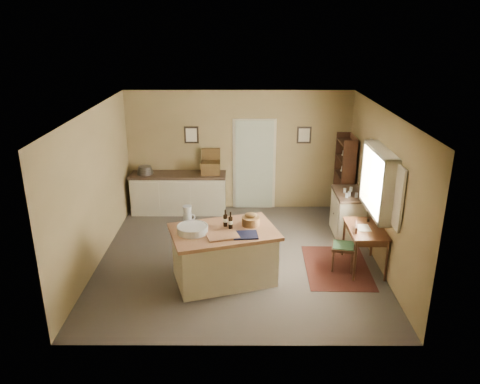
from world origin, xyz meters
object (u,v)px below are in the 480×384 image
at_px(writing_desk, 366,233).
at_px(desk_chair, 344,247).
at_px(shelving_unit, 346,177).
at_px(work_island, 224,254).
at_px(right_cabinet, 348,213).
at_px(sideboard, 179,192).

xyz_separation_m(writing_desk, desk_chair, (-0.37, -0.05, -0.25)).
bearing_deg(shelving_unit, work_island, -132.79).
relative_size(right_cabinet, shelving_unit, 0.55).
bearing_deg(right_cabinet, sideboard, 161.44).
distance_m(writing_desk, right_cabinet, 1.40).
bearing_deg(right_cabinet, writing_desk, -89.99).
bearing_deg(desk_chair, writing_desk, 20.22).
height_order(sideboard, writing_desk, sideboard).
height_order(sideboard, right_cabinet, sideboard).
xyz_separation_m(work_island, right_cabinet, (2.43, 1.80, -0.02)).
height_order(work_island, right_cabinet, work_island).
xyz_separation_m(writing_desk, right_cabinet, (-0.00, 1.39, -0.22)).
bearing_deg(sideboard, shelving_unit, -3.10).
height_order(desk_chair, right_cabinet, right_cabinet).
height_order(work_island, writing_desk, work_island).
relative_size(work_island, right_cabinet, 1.95).
height_order(sideboard, desk_chair, sideboard).
bearing_deg(desk_chair, sideboard, 153.04).
bearing_deg(writing_desk, shelving_unit, 86.43).
distance_m(right_cabinet, shelving_unit, 1.09).
bearing_deg(sideboard, desk_chair, -39.62).
bearing_deg(work_island, desk_chair, -7.00).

